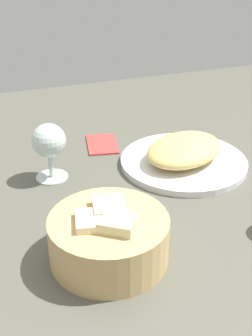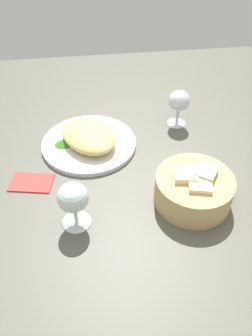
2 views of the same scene
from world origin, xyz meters
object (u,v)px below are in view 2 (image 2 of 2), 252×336
wine_glass_far (179,103)px  folded_napkin (32,182)px  plate (89,143)px  bread_basket (194,189)px  wine_glass_near (73,200)px

wine_glass_far → folded_napkin: (21.26, -44.28, -7.40)cm
plate → folded_napkin: (13.87, -15.81, -0.30)cm
plate → folded_napkin: 21.03cm
bread_basket → folded_napkin: (-11.46, -39.87, -3.67)cm
bread_basket → folded_napkin: size_ratio=1.70×
wine_glass_far → folded_napkin: bearing=-64.4°
plate → bread_basket: bread_basket is taller
plate → wine_glass_near: (28.50, -4.37, 7.24)cm
bread_basket → wine_glass_near: (3.16, -28.43, 3.88)cm
plate → wine_glass_far: wine_glass_far is taller
wine_glass_far → bread_basket: bearing=-7.7°
bread_basket → wine_glass_near: size_ratio=1.55×
wine_glass_far → folded_napkin: size_ratio=1.07×
plate → bread_basket: (25.33, 24.06, 3.37)cm
wine_glass_near → folded_napkin: wine_glass_near is taller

